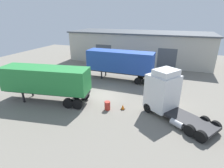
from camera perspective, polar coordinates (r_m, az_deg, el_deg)
The scene contains 8 objects.
ground_plane at distance 20.71m, azimuth -2.57°, elevation -3.92°, with size 60.00×60.00×0.00m, color slate.
warehouse_building at distance 36.98m, azimuth 8.75°, elevation 12.07°, with size 27.51×9.64×5.84m.
tractor_unit_white at distance 17.06m, azimuth 17.13°, elevation -3.14°, with size 6.71×5.67×4.38m.
container_trailer_green at distance 19.86m, azimuth -20.67°, elevation 1.22°, with size 9.60×3.99×3.86m.
container_trailer_yellow at distance 25.28m, azimuth 2.70°, elevation 7.24°, with size 9.54×2.52×4.19m.
gravel_pile at distance 28.63m, azimuth -19.16°, elevation 4.29°, with size 4.78×4.78×1.94m.
oil_drum at distance 17.68m, azimuth -1.52°, elevation -7.07°, with size 0.58×0.58×0.88m.
traffic_cone at distance 17.82m, azimuth 3.56°, elevation -7.55°, with size 0.40×0.40×0.55m.
Camera 1 is at (7.33, -17.19, 8.94)m, focal length 28.00 mm.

